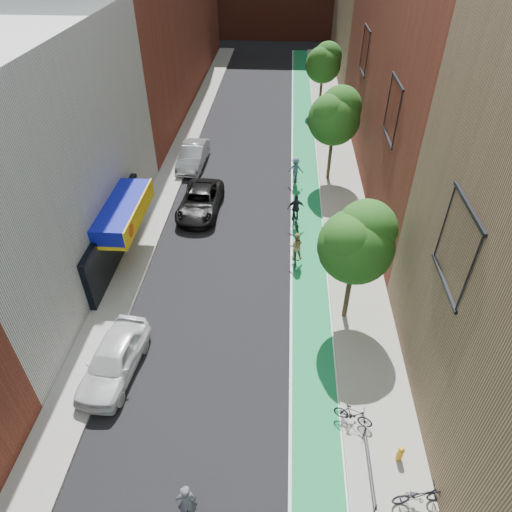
% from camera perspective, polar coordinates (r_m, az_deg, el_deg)
% --- Properties ---
extents(bike_lane, '(2.00, 68.00, 0.01)m').
position_cam_1_polar(bike_lane, '(36.04, 6.15, 11.08)').
color(bike_lane, '#168044').
rests_on(bike_lane, ground).
extents(sidewalk_left, '(2.00, 68.00, 0.15)m').
position_cam_1_polar(sidewalk_left, '(36.92, -9.86, 11.53)').
color(sidewalk_left, gray).
rests_on(sidewalk_left, ground).
extents(sidewalk_right, '(3.00, 68.00, 0.15)m').
position_cam_1_polar(sidewalk_right, '(36.22, 10.18, 10.95)').
color(sidewalk_right, gray).
rests_on(sidewalk_right, ground).
extents(building_left_white, '(8.00, 20.00, 12.00)m').
position_cam_1_polar(building_left_white, '(26.21, -27.66, 10.61)').
color(building_left_white, silver).
rests_on(building_left_white, ground).
extents(building_right_mid_red, '(8.00, 28.00, 22.00)m').
position_cam_1_polar(building_right_mid_red, '(33.94, 22.83, 26.67)').
color(building_right_mid_red, maroon).
rests_on(building_right_mid_red, ground).
extents(tree_near, '(3.40, 3.36, 6.42)m').
position_cam_1_polar(tree_near, '(20.17, 12.57, 1.82)').
color(tree_near, '#332619').
rests_on(tree_near, ground).
extents(tree_mid, '(3.55, 3.53, 6.74)m').
position_cam_1_polar(tree_mid, '(32.38, 9.86, 17.01)').
color(tree_mid, '#332619').
rests_on(tree_mid, ground).
extents(tree_far, '(3.30, 3.25, 6.21)m').
position_cam_1_polar(tree_far, '(45.79, 8.47, 22.89)').
color(tree_far, '#332619').
rests_on(tree_far, ground).
extents(parked_car_white, '(2.36, 4.87, 1.60)m').
position_cam_1_polar(parked_car_white, '(20.87, -17.39, -12.27)').
color(parked_car_white, silver).
rests_on(parked_car_white, ground).
extents(parked_car_black, '(2.67, 5.48, 1.50)m').
position_cam_1_polar(parked_car_black, '(30.13, -7.00, 6.79)').
color(parked_car_black, black).
rests_on(parked_car_black, ground).
extents(parked_car_silver, '(1.90, 5.02, 1.64)m').
position_cam_1_polar(parked_car_silver, '(35.96, -7.88, 12.32)').
color(parked_car_silver, '#92969A').
rests_on(parked_car_silver, ground).
extents(cyclist_lead, '(0.90, 1.68, 2.15)m').
position_cam_1_polar(cyclist_lead, '(17.01, -8.53, -28.93)').
color(cyclist_lead, black).
rests_on(cyclist_lead, ground).
extents(cyclist_lane_near, '(0.82, 1.65, 2.00)m').
position_cam_1_polar(cyclist_lane_near, '(25.46, 4.99, 0.62)').
color(cyclist_lane_near, black).
rests_on(cyclist_lane_near, ground).
extents(cyclist_lane_mid, '(1.11, 1.82, 2.13)m').
position_cam_1_polar(cyclist_lane_mid, '(28.61, 4.96, 5.24)').
color(cyclist_lane_mid, black).
rests_on(cyclist_lane_mid, ground).
extents(cyclist_lane_far, '(1.17, 1.51, 2.06)m').
position_cam_1_polar(cyclist_lane_far, '(33.05, 4.95, 10.38)').
color(cyclist_lane_far, black).
rests_on(cyclist_lane_far, ground).
extents(parked_bike_mid, '(1.60, 0.98, 0.93)m').
position_cam_1_polar(parked_bike_mid, '(19.01, 12.07, -18.85)').
color(parked_bike_mid, black).
rests_on(parked_bike_mid, sidewalk_right).
extents(parked_bike_far, '(1.90, 0.94, 0.96)m').
position_cam_1_polar(parked_bike_far, '(18.04, 19.69, -26.32)').
color(parked_bike_far, black).
rests_on(parked_bike_far, sidewalk_right).
extents(fire_hydrant, '(0.24, 0.24, 0.70)m').
position_cam_1_polar(fire_hydrant, '(18.70, 17.59, -22.45)').
color(fire_hydrant, orange).
rests_on(fire_hydrant, sidewalk_right).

